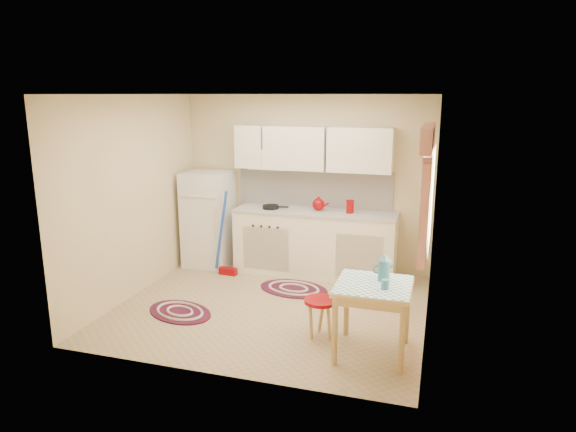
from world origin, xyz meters
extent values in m
plane|color=tan|center=(0.00, 0.00, 0.00)|extent=(3.60, 3.60, 0.00)
cube|color=silver|center=(0.00, 0.00, 2.50)|extent=(3.60, 3.20, 0.04)
cube|color=#CBBA89|center=(0.00, 1.60, 1.25)|extent=(3.60, 0.04, 2.50)
cube|color=#CBBA89|center=(0.00, -1.60, 1.25)|extent=(3.60, 0.04, 2.50)
cube|color=#CBBA89|center=(-1.80, 0.00, 1.25)|extent=(0.04, 3.20, 2.50)
cube|color=#CBBA89|center=(1.80, 0.00, 1.25)|extent=(0.04, 3.20, 2.50)
cube|color=white|center=(0.12, 1.59, 1.20)|extent=(2.25, 0.03, 0.55)
cube|color=white|center=(0.12, 1.44, 1.77)|extent=(2.25, 0.33, 0.60)
cube|color=white|center=(1.78, -0.55, 1.55)|extent=(0.04, 0.85, 0.95)
cube|color=white|center=(-1.40, 1.25, 0.70)|extent=(0.65, 0.60, 1.40)
cube|color=white|center=(0.21, 1.30, 0.44)|extent=(2.25, 0.60, 0.88)
cube|color=#B0AFA7|center=(0.21, 1.30, 0.90)|extent=(2.27, 0.62, 0.04)
cylinder|color=black|center=(-0.42, 1.25, 0.94)|extent=(0.27, 0.27, 0.05)
cylinder|color=#8E0508|center=(0.70, 1.30, 1.00)|extent=(0.11, 0.11, 0.16)
cube|color=#DFBA6F|center=(1.31, -0.79, 0.36)|extent=(0.72, 0.72, 0.72)
cylinder|color=#8E0508|center=(0.74, -0.58, 0.21)|extent=(0.39, 0.39, 0.42)
cylinder|color=teal|center=(1.42, -0.89, 0.77)|extent=(0.09, 0.09, 0.10)
camera|label=1|loc=(1.85, -5.46, 2.51)|focal=32.00mm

